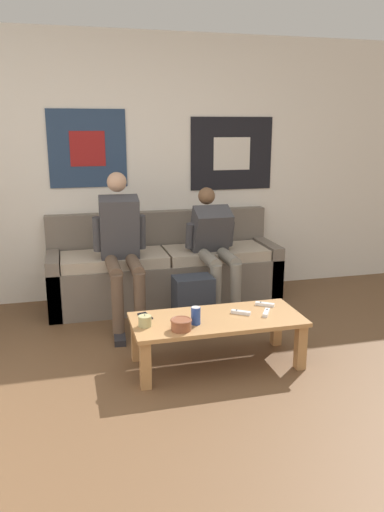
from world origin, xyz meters
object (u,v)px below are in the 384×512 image
at_px(backpack, 193,305).
at_px(game_controller_near_right, 265,304).
at_px(game_controller_near_left, 266,313).
at_px(game_controller_far_center, 241,312).
at_px(drink_can_blue, 196,316).
at_px(ceramic_bowl, 181,324).
at_px(person_seated_teen, 214,245).
at_px(person_seated_adult, 121,243).
at_px(couch, 164,272).
at_px(cell_phone, 145,316).
at_px(coffee_table, 217,325).
at_px(pillar_candle, 145,321).

relative_size(backpack, game_controller_near_right, 3.39).
bearing_deg(game_controller_near_left, game_controller_far_center, 164.76).
bearing_deg(drink_can_blue, game_controller_near_right, 19.96).
bearing_deg(drink_can_blue, ceramic_bowl, -148.26).
relative_size(person_seated_teen, game_controller_near_left, 7.99).
distance_m(person_seated_adult, drink_can_blue, 1.21).
distance_m(backpack, ceramic_bowl, 0.87).
bearing_deg(game_controller_near_right, game_controller_near_left, -109.03).
bearing_deg(backpack, couch, 97.00).
distance_m(person_seated_adult, game_controller_near_left, 1.44).
bearing_deg(backpack, cell_phone, -133.99).
bearing_deg(game_controller_near_right, person_seated_adult, 137.20).
relative_size(person_seated_teen, drink_can_blue, 9.08).
relative_size(drink_can_blue, game_controller_near_right, 0.89).
relative_size(person_seated_adult, drink_can_blue, 10.47).
bearing_deg(backpack, game_controller_near_left, -61.09).
bearing_deg(drink_can_blue, couch, 87.00).
bearing_deg(game_controller_near_left, cell_phone, 169.08).
height_order(coffee_table, person_seated_teen, person_seated_teen).
height_order(coffee_table, game_controller_near_left, game_controller_near_left).
bearing_deg(game_controller_far_center, couch, 101.70).
relative_size(couch, game_controller_near_right, 15.94).
distance_m(ceramic_bowl, drink_can_blue, 0.14).
relative_size(backpack, cell_phone, 3.17).
relative_size(couch, pillar_candle, 24.62).
height_order(couch, coffee_table, couch).
height_order(backpack, game_controller_near_left, backpack).
bearing_deg(person_seated_adult, cell_phone, -86.59).
height_order(drink_can_blue, game_controller_near_left, drink_can_blue).
bearing_deg(cell_phone, game_controller_near_left, -10.92).
bearing_deg(game_controller_near_right, backpack, 130.11).
height_order(game_controller_near_left, cell_phone, game_controller_near_left).
bearing_deg(couch, game_controller_near_right, -67.70).
distance_m(pillar_candle, cell_phone, 0.18).
bearing_deg(ceramic_bowl, pillar_candle, 151.27).
bearing_deg(game_controller_near_left, person_seated_teen, 93.29).
bearing_deg(person_seated_teen, game_controller_far_center, -96.23).
bearing_deg(cell_phone, person_seated_teen, 49.44).
distance_m(ceramic_bowl, game_controller_near_left, 0.68).
height_order(couch, game_controller_near_left, couch).
bearing_deg(pillar_candle, couch, 73.66).
distance_m(person_seated_adult, backpack, 0.82).
height_order(coffee_table, cell_phone, cell_phone).
height_order(couch, game_controller_far_center, couch).
relative_size(person_seated_teen, game_controller_far_center, 8.21).
bearing_deg(person_seated_adult, drink_can_blue, -71.65).
distance_m(pillar_candle, game_controller_far_center, 0.71).
xyz_separation_m(backpack, pillar_candle, (-0.52, -0.68, 0.17)).
relative_size(couch, drink_can_blue, 17.82).
distance_m(game_controller_near_left, game_controller_far_center, 0.18).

